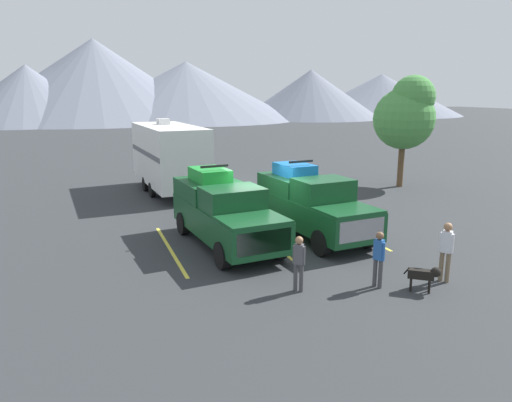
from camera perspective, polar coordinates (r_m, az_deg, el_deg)
The scene contains 13 objects.
ground_plane at distance 17.46m, azimuth 1.10°, elevation -4.51°, with size 240.00×240.00×0.00m, color #2D3033.
pickup_truck_a at distance 16.60m, azimuth -3.86°, elevation -1.11°, with size 2.63×5.97×2.68m.
pickup_truck_b at distance 17.71m, azimuth 6.61°, elevation -0.21°, with size 2.57×5.70×2.70m.
lot_stripe_a at distance 16.53m, azimuth -10.17°, elevation -5.71°, with size 0.12×5.50×0.01m, color gold.
lot_stripe_b at distance 17.42m, azimuth 1.14°, elevation -4.53°, with size 0.12×5.50×0.01m, color gold.
lot_stripe_c at distance 18.92m, azimuth 10.99°, elevation -3.35°, with size 0.12×5.50×0.01m, color gold.
camper_trailer_a at distance 25.49m, azimuth -10.29°, elevation 5.47°, with size 2.99×8.28×3.81m.
person_a at distance 14.34m, azimuth 21.72°, elevation -5.23°, with size 0.31×0.33×1.72m.
person_b at distance 13.39m, azimuth 14.42°, elevation -6.32°, with size 0.26×0.32×1.58m.
person_c at distance 12.78m, azimuth 5.12°, elevation -7.02°, with size 0.29×0.28×1.53m.
dog at distance 13.59m, azimuth 19.51°, elevation -8.25°, with size 0.79×0.66×0.72m.
tree_a at distance 27.68m, azimuth 17.47°, elevation 9.91°, with size 3.33×3.33×6.10m.
mountain_ridge at distance 92.40m, azimuth -18.61°, elevation 12.93°, with size 143.46×45.49×15.74m.
Camera 1 is at (-6.08, -15.50, 5.24)m, focal length 33.57 mm.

